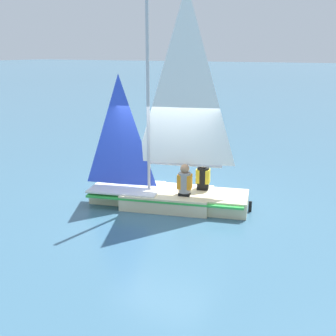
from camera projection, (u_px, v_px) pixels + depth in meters
ground_plane at (168, 205)px, 10.74m from camera, size 260.00×260.00×0.00m
sailboat_main at (168, 177)px, 10.54m from camera, size 2.35×4.15×5.37m
sailor_helm at (185, 186)px, 10.26m from camera, size 0.37×0.40×1.16m
sailor_crew at (203, 180)px, 10.70m from camera, size 0.37×0.40×1.16m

